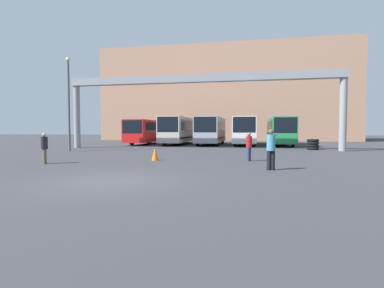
# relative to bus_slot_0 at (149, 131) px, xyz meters

# --- Properties ---
(ground_plane) EXTENTS (200.00, 200.00, 0.00)m
(ground_plane) POSITION_rel_bus_slot_0_xyz_m (8.08, -27.17, -1.71)
(ground_plane) COLOR #38383D
(building_backdrop) EXTENTS (43.58, 12.00, 16.24)m
(building_backdrop) POSITION_rel_bus_slot_0_xyz_m (8.08, 18.95, 6.41)
(building_backdrop) COLOR tan
(building_backdrop) RESTS_ON ground
(overhead_gantry) EXTENTS (25.12, 0.80, 6.81)m
(overhead_gantry) POSITION_rel_bus_slot_0_xyz_m (8.08, -9.65, 3.94)
(overhead_gantry) COLOR gray
(overhead_gantry) RESTS_ON ground
(bus_slot_0) EXTENTS (2.51, 11.52, 2.97)m
(bus_slot_0) POSITION_rel_bus_slot_0_xyz_m (0.00, 0.00, 0.00)
(bus_slot_0) COLOR red
(bus_slot_0) RESTS_ON ground
(bus_slot_1) EXTENTS (2.56, 11.87, 3.30)m
(bus_slot_1) POSITION_rel_bus_slot_0_xyz_m (4.04, 0.18, 0.19)
(bus_slot_1) COLOR beige
(bus_slot_1) RESTS_ON ground
(bus_slot_2) EXTENTS (2.63, 10.07, 3.26)m
(bus_slot_2) POSITION_rel_bus_slot_0_xyz_m (8.08, -0.72, 0.16)
(bus_slot_2) COLOR #999EA5
(bus_slot_2) RESTS_ON ground
(bus_slot_3) EXTENTS (2.52, 11.39, 3.23)m
(bus_slot_3) POSITION_rel_bus_slot_0_xyz_m (12.13, -0.06, 0.15)
(bus_slot_3) COLOR silver
(bus_slot_3) RESTS_ON ground
(bus_slot_4) EXTENTS (2.46, 11.56, 3.13)m
(bus_slot_4) POSITION_rel_bus_slot_0_xyz_m (16.17, 0.02, 0.09)
(bus_slot_4) COLOR #268C4C
(bus_slot_4) RESTS_ON ground
(pedestrian_mid_right) EXTENTS (0.34, 0.34, 1.63)m
(pedestrian_mid_right) POSITION_rel_bus_slot_0_xyz_m (12.71, -19.34, -0.85)
(pedestrian_mid_right) COLOR navy
(pedestrian_mid_right) RESTS_ON ground
(pedestrian_near_left) EXTENTS (0.34, 0.34, 1.62)m
(pedestrian_near_left) POSITION_rel_bus_slot_0_xyz_m (2.21, -22.84, -0.85)
(pedestrian_near_left) COLOR brown
(pedestrian_near_left) RESTS_ON ground
(pedestrian_mid_left) EXTENTS (0.37, 0.37, 1.80)m
(pedestrian_mid_left) POSITION_rel_bus_slot_0_xyz_m (13.68, -23.12, -0.76)
(pedestrian_mid_left) COLOR black
(pedestrian_mid_left) RESTS_ON ground
(traffic_cone) EXTENTS (0.41, 0.41, 0.75)m
(traffic_cone) POSITION_rel_bus_slot_0_xyz_m (7.35, -20.08, -1.34)
(traffic_cone) COLOR orange
(traffic_cone) RESTS_ON ground
(tire_stack) EXTENTS (1.04, 1.04, 0.96)m
(tire_stack) POSITION_rel_bus_slot_0_xyz_m (18.29, -8.17, -1.23)
(tire_stack) COLOR black
(tire_stack) RESTS_ON ground
(lamp_post) EXTENTS (0.36, 0.36, 7.78)m
(lamp_post) POSITION_rel_bus_slot_0_xyz_m (-2.12, -14.09, 2.54)
(lamp_post) COLOR #595B60
(lamp_post) RESTS_ON ground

